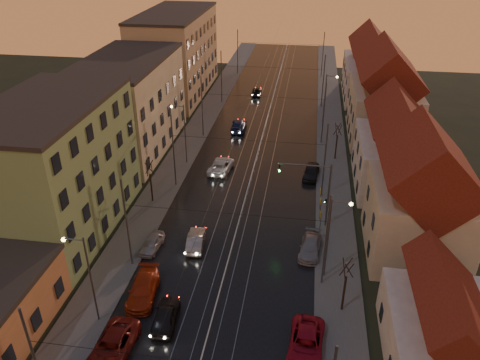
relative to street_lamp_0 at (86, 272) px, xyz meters
The scene contains 45 objects.
ground 10.52m from the street_lamp_0, 12.39° to the right, with size 160.00×160.00×0.00m, color black.
road 39.38m from the street_lamp_0, 76.53° to the left, with size 16.00×120.00×0.04m, color black.
sidewalk_left 38.31m from the street_lamp_0, 91.35° to the left, with size 4.00×120.00×0.15m, color #4C4C4C.
sidewalk_right 42.80m from the street_lamp_0, 63.31° to the left, with size 4.00×120.00×0.15m, color #4C4C4C.
tram_rail_0 38.92m from the street_lamp_0, 79.70° to the left, with size 0.06×120.00×0.03m, color gray.
tram_rail_1 39.20m from the street_lamp_0, 77.63° to the left, with size 0.06×120.00×0.03m, color gray.
tram_rail_2 39.56m from the street_lamp_0, 75.43° to the left, with size 0.06×120.00×0.03m, color gray.
tram_rail_3 39.94m from the street_lamp_0, 73.43° to the left, with size 0.06×120.00×0.03m, color gray.
apartment_left_1 14.73m from the street_lamp_0, 124.98° to the left, with size 10.00×18.00×13.00m, color #74965F.
apartment_left_2 33.10m from the street_lamp_0, 104.70° to the left, with size 10.00×20.00×12.00m, color #B2AB89.
apartment_left_3 56.67m from the street_lamp_0, 98.53° to the left, with size 10.00×24.00×14.00m, color tan.
house_right_0 26.18m from the street_lamp_0, ahead, with size 8.16×10.20×5.80m.
house_right_1 29.17m from the street_lamp_0, 26.47° to the left, with size 8.67×10.20×10.80m.
house_right_2 36.84m from the street_lamp_0, 44.89° to the left, with size 9.18×12.24×9.20m.
house_right_3 48.61m from the street_lamp_0, 57.52° to the left, with size 9.18×14.28×11.50m.
house_right_4 64.52m from the street_lamp_0, 66.13° to the left, with size 9.18×16.32×10.00m.
catenary_pole_l_1 7.03m from the street_lamp_0, 85.88° to the left, with size 0.16×0.16×9.00m, color #595B60.
catenary_pole_r_1 19.04m from the street_lamp_0, 21.57° to the left, with size 0.16×0.16×9.00m, color #595B60.
catenary_pole_l_2 22.01m from the street_lamp_0, 88.69° to the left, with size 0.16×0.16×9.00m, color #595B60.
catenary_pole_r_2 28.24m from the street_lamp_0, 51.17° to the left, with size 0.16×0.16×9.00m, color #595B60.
catenary_pole_l_3 37.01m from the street_lamp_0, 89.22° to the left, with size 0.16×0.16×9.00m, color #595B60.
catenary_pole_r_3 41.02m from the street_lamp_0, 64.43° to the left, with size 0.16×0.16×9.00m, color #595B60.
catenary_pole_l_4 52.00m from the street_lamp_0, 89.44° to the left, with size 0.16×0.16×9.00m, color #595B60.
catenary_pole_r_4 54.93m from the street_lamp_0, 71.20° to the left, with size 0.16×0.16×9.00m, color #595B60.
catenary_pole_l_5 70.00m from the street_lamp_0, 89.59° to the left, with size 0.16×0.16×9.00m, color #595B60.
catenary_pole_r_5 72.21m from the street_lamp_0, 75.81° to the left, with size 0.16×0.16×9.00m, color #595B60.
street_lamp_0 is the anchor object (origin of this frame).
street_lamp_1 19.89m from the street_lamp_0, 23.72° to the left, with size 1.75×0.32×8.00m.
street_lamp_2 28.00m from the street_lamp_0, 90.00° to the left, with size 1.75×0.32×8.00m.
street_lamp_3 47.62m from the street_lamp_0, 67.52° to the left, with size 1.75×0.32×8.00m.
traffic_light_mast 23.42m from the street_lamp_0, 43.10° to the left, with size 5.30×0.32×7.20m.
bare_tree_0 18.19m from the street_lamp_0, 93.47° to the left, with size 1.09×1.09×5.11m.
bare_tree_1 19.86m from the street_lamp_0, 11.71° to the left, with size 1.09×1.09×5.11m.
bare_tree_2 37.56m from the street_lamp_0, 58.63° to the left, with size 1.09×1.09×5.11m.
driving_car_0 7.00m from the street_lamp_0, ahead, with size 1.76×4.37×1.49m, color black.
driving_car_1 12.77m from the street_lamp_0, 62.05° to the left, with size 1.52×4.35×1.43m, color #949499.
driving_car_2 27.38m from the street_lamp_0, 79.02° to the left, with size 2.42×5.25×1.46m, color silver.
driving_car_3 40.62m from the street_lamp_0, 82.43° to the left, with size 2.12×5.21×1.51m, color #19244C.
driving_car_4 57.36m from the street_lamp_0, 83.93° to the left, with size 1.71×4.25×1.45m, color black.
parked_left_1 5.76m from the street_lamp_0, 47.66° to the right, with size 2.55×5.53×1.54m, color #611310.
parked_left_2 5.96m from the street_lamp_0, 47.51° to the left, with size 2.14×5.27×1.53m, color #A92D10.
parked_left_3 10.63m from the street_lamp_0, 80.78° to the left, with size 1.51×3.75×1.28m, color #AAAAAF.
parked_right_0 17.04m from the street_lamp_0, ahead, with size 2.50×5.41×1.50m, color #A31025.
parked_right_1 20.54m from the street_lamp_0, 34.21° to the left, with size 1.88×4.63×1.34m, color #949399.
parked_right_2 31.49m from the street_lamp_0, 58.22° to the left, with size 1.74×4.34×1.48m, color black.
Camera 1 is at (6.25, -23.04, 27.55)m, focal length 35.00 mm.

